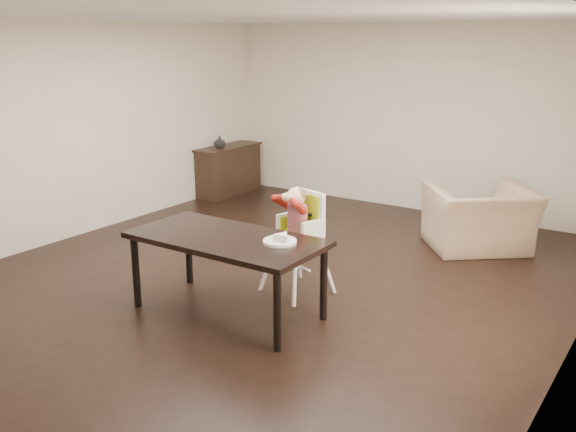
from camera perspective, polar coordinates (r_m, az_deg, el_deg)
name	(u,v)px	position (r m, az deg, el deg)	size (l,w,h in m)	color
ground	(273,277)	(6.96, -1.30, -5.46)	(7.00, 7.00, 0.00)	black
room_walls	(272,104)	(6.52, -1.40, 9.92)	(6.02, 7.02, 2.71)	beige
dining_table	(227,245)	(5.90, -5.47, -2.56)	(1.80, 0.90, 0.75)	black
high_chair	(299,218)	(6.35, 1.00, -0.21)	(0.57, 0.57, 1.09)	white
plate	(281,240)	(5.66, -0.66, -2.13)	(0.37, 0.37, 0.09)	white
armchair	(480,208)	(8.04, 16.70, 0.67)	(1.18, 0.77, 1.03)	tan
sideboard	(229,170)	(10.53, -5.28, 4.10)	(0.44, 1.26, 0.79)	black
vase	(220,142)	(10.29, -6.09, 6.53)	(0.18, 0.19, 0.18)	#99999E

